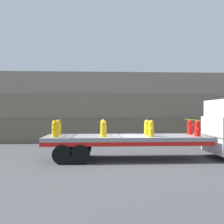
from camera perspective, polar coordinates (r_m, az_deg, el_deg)
name	(u,v)px	position (r m, az deg, el deg)	size (l,w,h in m)	color
ground_plane	(126,159)	(13.22, 3.25, -10.74)	(120.00, 120.00, 0.00)	#474749
rock_cliff	(115,108)	(21.61, 0.78, 1.04)	(60.00, 3.30, 5.75)	#665B4C
flatbed_trailer	(116,140)	(13.02, 0.93, -6.48)	(8.36, 2.51, 1.23)	gray
fire_hydrant_yellow_near_0	(55,129)	(12.60, -12.92, -3.82)	(0.37, 0.57, 0.81)	gold
fire_hydrant_yellow_far_0	(58,128)	(13.64, -12.15, -3.54)	(0.37, 0.57, 0.81)	gold
fire_hydrant_yellow_near_1	(103,129)	(12.41, -1.98, -3.88)	(0.37, 0.57, 0.81)	gold
fire_hydrant_yellow_far_1	(103,128)	(13.47, -2.06, -3.59)	(0.37, 0.57, 0.81)	gold
fire_hydrant_yellow_near_2	(151,129)	(12.68, 8.90, -3.80)	(0.37, 0.57, 0.81)	gold
fire_hydrant_yellow_far_2	(147,127)	(13.72, 7.99, -3.52)	(0.37, 0.57, 0.81)	gold
fire_hydrant_red_near_3	(198,129)	(13.38, 18.98, -3.60)	(0.37, 0.57, 0.81)	red
fire_hydrant_red_far_3	(190,127)	(14.36, 17.40, -3.37)	(0.37, 0.57, 0.81)	red
cargo_strap_rear	(57,120)	(13.10, -12.52, -1.82)	(0.05, 2.61, 0.01)	yellow
cargo_strap_middle	(103,120)	(12.92, -2.02, -1.84)	(0.05, 2.61, 0.01)	yellow
cargo_strap_front	(194,120)	(13.85, 18.16, -1.72)	(0.05, 2.61, 0.01)	yellow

